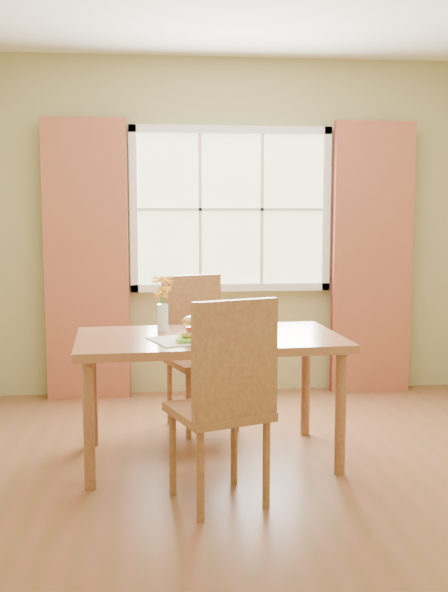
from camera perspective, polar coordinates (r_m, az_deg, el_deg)
room at (r=3.77m, az=3.59°, el=4.97°), size 4.24×3.84×2.74m
window at (r=5.62m, az=0.58°, el=7.14°), size 1.62×0.06×1.32m
curtain_left at (r=5.54m, az=-11.26°, el=2.87°), size 0.65×0.08×2.20m
curtain_right at (r=5.78m, az=12.10°, el=3.01°), size 0.65×0.08×2.20m
dining_table at (r=4.10m, az=-1.23°, el=-4.36°), size 1.60×0.97×0.75m
chair_near at (r=3.44m, az=0.20°, el=-8.13°), size 0.57×0.57×1.07m
chair_far at (r=4.81m, az=-2.21°, el=-3.96°), size 0.55×0.55×1.04m
placemat at (r=3.96m, az=-2.61°, el=-3.58°), size 0.54×0.47×0.01m
plate at (r=3.92m, az=-2.18°, el=-3.55°), size 0.25×0.25×0.01m
croissant_sandwich at (r=3.91m, az=-2.39°, el=-2.55°), size 0.21×0.20×0.13m
water_glass at (r=3.99m, az=2.24°, el=-2.66°), size 0.08×0.08×0.13m
flower_vase at (r=4.22m, az=-5.09°, el=-0.13°), size 0.14×0.14×0.35m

